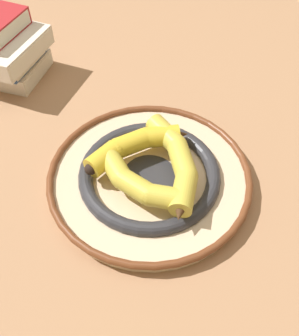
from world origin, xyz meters
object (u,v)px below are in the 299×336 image
(decorative_bowl, at_px, (150,176))
(banana_b, at_px, (177,163))
(banana_c, at_px, (135,145))
(banana_a, at_px, (136,182))

(decorative_bowl, height_order, banana_b, banana_b)
(decorative_bowl, xyz_separation_m, banana_c, (0.04, 0.01, 0.04))
(decorative_bowl, distance_m, banana_c, 0.06)
(banana_b, bearing_deg, decorative_bowl, 78.49)
(banana_c, bearing_deg, banana_a, 65.30)
(banana_a, height_order, banana_c, same)
(decorative_bowl, xyz_separation_m, banana_b, (-0.01, -0.04, 0.04))
(banana_b, bearing_deg, banana_a, 110.09)
(banana_b, height_order, banana_c, same)
(banana_c, bearing_deg, banana_b, 122.83)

